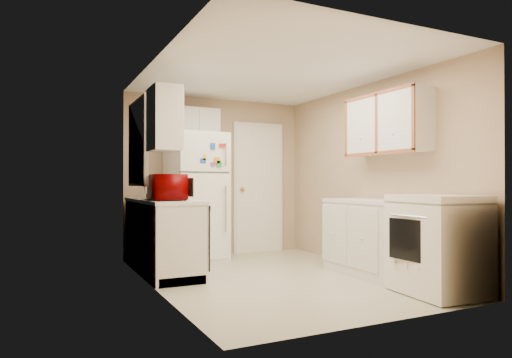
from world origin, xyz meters
name	(u,v)px	position (x,y,z in m)	size (l,w,h in m)	color
floor	(275,277)	(0.00, 0.00, 0.00)	(3.80, 3.80, 0.00)	beige
ceiling	(275,72)	(0.00, 0.00, 2.40)	(3.80, 3.80, 0.00)	white
wall_left	(155,173)	(-1.40, 0.00, 1.20)	(3.80, 3.80, 0.00)	tan
wall_right	(369,175)	(1.40, 0.00, 1.20)	(3.80, 3.80, 0.00)	tan
wall_back	(216,176)	(0.00, 1.90, 1.20)	(2.80, 2.80, 0.00)	tan
wall_front	(388,170)	(0.00, -1.90, 1.20)	(2.80, 2.80, 0.00)	tan
left_counter	(162,235)	(-1.10, 0.90, 0.45)	(0.60, 1.80, 0.90)	silver
dishwasher	(200,236)	(-0.81, 0.30, 0.49)	(0.03, 0.58, 0.72)	black
sink	(159,202)	(-1.10, 1.05, 0.86)	(0.54, 0.74, 0.16)	gray
microwave	(168,187)	(-1.15, 0.46, 1.05)	(0.30, 0.54, 0.36)	#820000
soap_bottle	(151,191)	(-1.15, 1.27, 1.00)	(0.10, 0.10, 0.21)	white
window_blinds	(139,143)	(-1.36, 1.05, 1.60)	(0.10, 0.98, 1.08)	silver
upper_cabinet_left	(164,119)	(-1.25, 0.22, 1.80)	(0.30, 0.45, 0.70)	silver
refrigerator	(196,196)	(-0.44, 1.55, 0.91)	(0.75, 0.72, 1.81)	white
cabinet_over_fridge	(195,122)	(-0.40, 1.75, 2.00)	(0.70, 0.30, 0.40)	silver
interior_door	(258,188)	(0.70, 1.86, 1.02)	(0.86, 0.06, 2.08)	white
right_counter	(396,241)	(1.10, -0.80, 0.45)	(0.60, 2.00, 0.90)	silver
stove	(438,244)	(1.05, -1.43, 0.50)	(0.66, 0.81, 0.99)	white
upper_cabinet_right	(387,124)	(1.25, -0.50, 1.80)	(0.30, 1.20, 0.70)	silver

